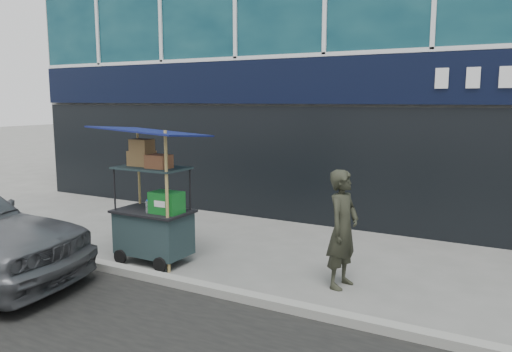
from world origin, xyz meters
The scene contains 4 objects.
ground centered at (0.00, 0.00, 0.00)m, with size 80.00×80.00×0.00m, color #5E5E5A.
curb centered at (0.00, -0.20, 0.06)m, with size 80.00×0.18×0.12m, color gray.
vendor_cart centered at (-1.44, 0.46, 0.75)m, with size 1.60×1.12×2.15m.
vendor_man centered at (1.49, 0.90, 0.81)m, with size 0.59×0.39×1.62m, color #27281D.
Camera 1 is at (3.63, -5.40, 2.54)m, focal length 35.00 mm.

